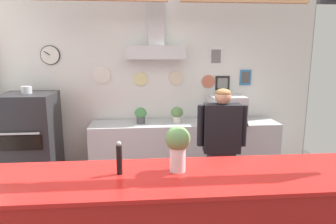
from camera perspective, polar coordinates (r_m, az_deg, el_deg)
The scene contains 9 objects.
back_wall_assembly at distance 4.80m, azimuth -2.05°, elevation 6.43°, with size 5.14×2.68×2.96m.
back_prep_counter at distance 4.84m, azimuth 3.08°, elevation -7.27°, with size 2.89×0.60×0.91m.
pizza_oven at distance 4.74m, azimuth -24.28°, elevation -5.32°, with size 0.71×0.74×1.52m.
shop_worker at distance 3.73m, azimuth 9.96°, elevation -6.83°, with size 0.59×0.26×1.57m.
espresso_machine at distance 4.78m, azimuth 11.02°, elevation 0.53°, with size 0.52×0.57×0.41m.
potted_rosemary at distance 4.66m, azimuth 1.71°, elevation -0.37°, with size 0.19×0.19×0.25m.
potted_thyme at distance 4.63m, azimuth -5.16°, elevation -0.49°, with size 0.18×0.18×0.24m.
basil_vase at distance 2.34m, azimuth 1.84°, elevation -6.48°, with size 0.19×0.19×0.36m.
pepper_grinder at distance 2.33m, azimuth -9.15°, elevation -8.53°, with size 0.04×0.04×0.26m.
Camera 1 is at (-0.25, -2.64, 2.00)m, focal length 32.45 mm.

